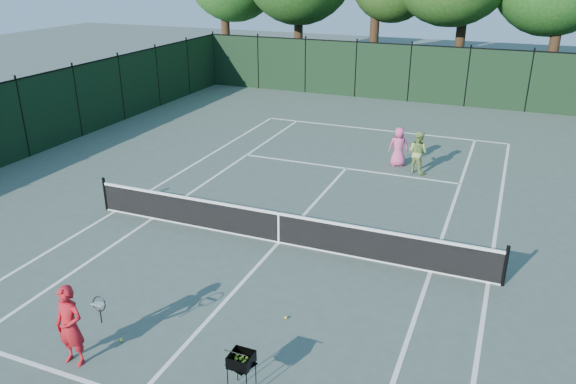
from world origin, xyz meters
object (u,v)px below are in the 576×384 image
at_px(player_pink, 399,147).
at_px(coach, 70,326).
at_px(player_green, 418,152).
at_px(loose_ball_near_cart, 121,340).
at_px(loose_ball_midcourt, 286,318).
at_px(ball_hopper, 241,360).

bearing_deg(player_pink, coach, 61.96).
height_order(player_pink, player_green, player_green).
bearing_deg(player_pink, player_green, 134.62).
distance_m(player_green, loose_ball_near_cart, 12.74).
xyz_separation_m(player_pink, player_green, (0.79, -0.48, 0.03)).
xyz_separation_m(player_green, loose_ball_midcourt, (-0.95, -10.16, -0.75)).
relative_size(player_green, loose_ball_midcourt, 22.93).
height_order(coach, loose_ball_midcourt, coach).
xyz_separation_m(coach, player_green, (4.16, 12.98, -0.05)).
bearing_deg(player_green, ball_hopper, 110.89).
xyz_separation_m(coach, player_pink, (3.37, 13.47, -0.09)).
xyz_separation_m(coach, ball_hopper, (3.31, 0.53, -0.17)).
bearing_deg(coach, player_green, 73.17).
bearing_deg(ball_hopper, coach, -152.03).
relative_size(player_green, loose_ball_near_cart, 22.93).
distance_m(player_green, loose_ball_midcourt, 10.23).
bearing_deg(loose_ball_midcourt, player_pink, 89.18).
distance_m(player_pink, ball_hopper, 12.94).
bearing_deg(ball_hopper, loose_ball_near_cart, -167.06).
bearing_deg(loose_ball_near_cart, player_pink, 76.84).
bearing_deg(loose_ball_near_cart, player_green, 72.86).
bearing_deg(ball_hopper, loose_ball_midcourt, 111.19).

